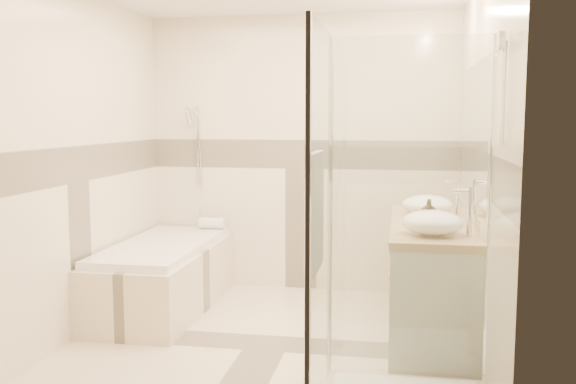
% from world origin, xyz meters
% --- Properties ---
extents(room, '(2.82, 3.02, 2.52)m').
position_xyz_m(room, '(0.06, 0.01, 1.26)').
color(room, beige).
rests_on(room, ground).
extents(bathtub, '(0.75, 1.70, 0.56)m').
position_xyz_m(bathtub, '(-1.02, 0.65, 0.31)').
color(bathtub, beige).
rests_on(bathtub, ground).
extents(vanity, '(0.58, 1.62, 0.85)m').
position_xyz_m(vanity, '(1.12, 0.30, 0.43)').
color(vanity, silver).
rests_on(vanity, ground).
extents(shower_enclosure, '(0.96, 0.93, 2.04)m').
position_xyz_m(shower_enclosure, '(0.83, -0.97, 0.51)').
color(shower_enclosure, beige).
rests_on(shower_enclosure, ground).
extents(vessel_sink_near, '(0.38, 0.38, 0.15)m').
position_xyz_m(vessel_sink_near, '(1.10, 0.65, 0.93)').
color(vessel_sink_near, white).
rests_on(vessel_sink_near, vanity).
extents(vessel_sink_far, '(0.39, 0.39, 0.15)m').
position_xyz_m(vessel_sink_far, '(1.10, -0.19, 0.93)').
color(vessel_sink_far, white).
rests_on(vessel_sink_far, vanity).
extents(faucet_near, '(0.11, 0.03, 0.27)m').
position_xyz_m(faucet_near, '(1.32, 0.65, 1.01)').
color(faucet_near, silver).
rests_on(faucet_near, vanity).
extents(faucet_far, '(0.12, 0.03, 0.30)m').
position_xyz_m(faucet_far, '(1.32, -0.19, 1.03)').
color(faucet_far, silver).
rests_on(faucet_far, vanity).
extents(amenity_bottle_a, '(0.08, 0.09, 0.17)m').
position_xyz_m(amenity_bottle_a, '(1.10, 0.22, 0.93)').
color(amenity_bottle_a, black).
rests_on(amenity_bottle_a, vanity).
extents(amenity_bottle_b, '(0.16, 0.16, 0.16)m').
position_xyz_m(amenity_bottle_b, '(1.10, 0.37, 0.93)').
color(amenity_bottle_b, black).
rests_on(amenity_bottle_b, vanity).
extents(folded_towels, '(0.21, 0.29, 0.08)m').
position_xyz_m(folded_towels, '(1.10, 1.01, 0.89)').
color(folded_towels, silver).
rests_on(folded_towels, vanity).
extents(rolled_towel, '(0.23, 0.10, 0.10)m').
position_xyz_m(rolled_towel, '(-0.81, 1.36, 0.61)').
color(rolled_towel, silver).
rests_on(rolled_towel, bathtub).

